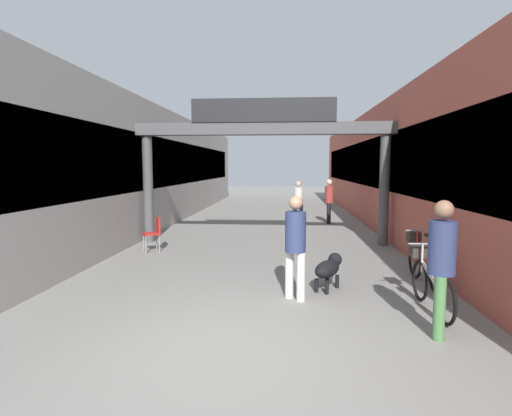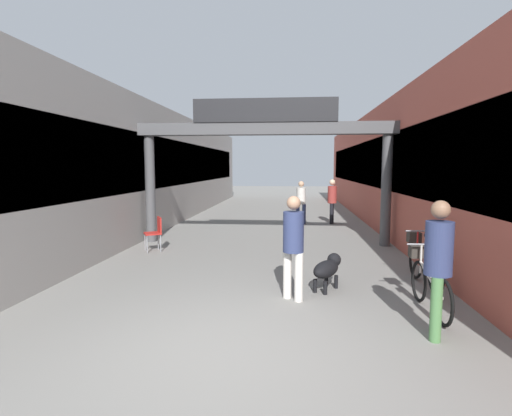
{
  "view_description": "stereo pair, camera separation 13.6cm",
  "coord_description": "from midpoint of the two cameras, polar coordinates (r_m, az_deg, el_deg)",
  "views": [
    {
      "loc": [
        0.67,
        -4.56,
        2.2
      ],
      "look_at": [
        0.0,
        4.0,
        1.3
      ],
      "focal_mm": 28.0,
      "sensor_mm": 36.0,
      "label": 1
    },
    {
      "loc": [
        0.81,
        -4.55,
        2.2
      ],
      "look_at": [
        0.0,
        4.0,
        1.3
      ],
      "focal_mm": 28.0,
      "sensor_mm": 36.0,
      "label": 2
    }
  ],
  "objects": [
    {
      "name": "ground_plane",
      "position": [
        5.11,
        -4.55,
        -19.53
      ],
      "size": [
        80.0,
        80.0,
        0.0
      ],
      "primitive_type": "plane",
      "color": "gray"
    },
    {
      "name": "pedestrian_carrying_crate",
      "position": [
        15.3,
        5.79,
        1.21
      ],
      "size": [
        0.4,
        0.39,
        1.64
      ],
      "color": "navy",
      "rests_on": "ground_plane"
    },
    {
      "name": "dog_on_leash",
      "position": [
        7.32,
        9.84,
        -8.43
      ],
      "size": [
        0.67,
        0.86,
        0.61
      ],
      "color": "black",
      "rests_on": "ground_plane"
    },
    {
      "name": "storefront_left",
      "position": [
        16.61,
        -16.14,
        5.44
      ],
      "size": [
        3.0,
        26.0,
        4.22
      ],
      "color": "#9E9993",
      "rests_on": "ground_plane"
    },
    {
      "name": "pedestrian_with_dog",
      "position": [
        6.57,
        5.05,
        -4.67
      ],
      "size": [
        0.48,
        0.48,
        1.72
      ],
      "color": "silver",
      "rests_on": "ground_plane"
    },
    {
      "name": "bicycle_red_second",
      "position": [
        8.13,
        22.31,
        -6.99
      ],
      "size": [
        0.46,
        1.69,
        0.98
      ],
      "color": "black",
      "rests_on": "ground_plane"
    },
    {
      "name": "bollard_post_metal",
      "position": [
        7.48,
        4.25,
        -6.66
      ],
      "size": [
        0.1,
        0.1,
        1.11
      ],
      "color": "gray",
      "rests_on": "ground_plane"
    },
    {
      "name": "pedestrian_companion",
      "position": [
        5.6,
        24.35,
        -6.67
      ],
      "size": [
        0.43,
        0.43,
        1.78
      ],
      "color": "#4C7F47",
      "rests_on": "ground_plane"
    },
    {
      "name": "arcade_sign_gateway",
      "position": [
        11.27,
        0.73,
        9.31
      ],
      "size": [
        7.4,
        0.47,
        4.05
      ],
      "color": "#4C4C4F",
      "rests_on": "ground_plane"
    },
    {
      "name": "bicycle_silver_nearest",
      "position": [
        6.76,
        22.98,
        -9.62
      ],
      "size": [
        0.46,
        1.69,
        0.98
      ],
      "color": "black",
      "rests_on": "ground_plane"
    },
    {
      "name": "pedestrian_elderly_walking",
      "position": [
        15.6,
        10.15,
        1.38
      ],
      "size": [
        0.4,
        0.4,
        1.7
      ],
      "color": "black",
      "rests_on": "ground_plane"
    },
    {
      "name": "storefront_right",
      "position": [
        16.15,
        20.22,
        5.3
      ],
      "size": [
        3.0,
        26.0,
        4.22
      ],
      "color": "#B25142",
      "rests_on": "ground_plane"
    },
    {
      "name": "cafe_chair_red_nearer",
      "position": [
        10.67,
        -14.69,
        -3.17
      ],
      "size": [
        0.55,
        0.55,
        0.89
      ],
      "color": "gray",
      "rests_on": "ground_plane"
    }
  ]
}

